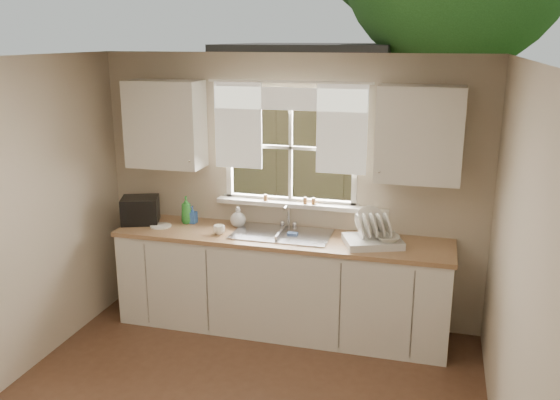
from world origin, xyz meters
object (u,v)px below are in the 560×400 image
(dish_rack, at_px, (373,237))
(cup, at_px, (219,230))
(soap_bottle_a, at_px, (186,210))
(black_appliance, at_px, (140,210))

(dish_rack, relative_size, cup, 5.34)
(soap_bottle_a, xyz_separation_m, black_appliance, (-0.43, -0.10, -0.01))
(dish_rack, bearing_deg, black_appliance, 178.70)
(dish_rack, relative_size, soap_bottle_a, 2.17)
(dish_rack, distance_m, cup, 1.37)
(dish_rack, bearing_deg, soap_bottle_a, 175.19)
(soap_bottle_a, distance_m, black_appliance, 0.44)
(soap_bottle_a, bearing_deg, cup, -45.92)
(dish_rack, bearing_deg, cup, -176.55)
(dish_rack, relative_size, black_appliance, 1.68)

